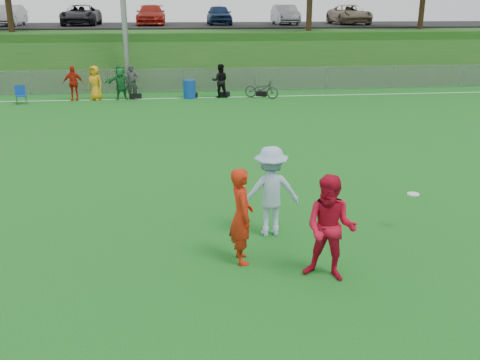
{
  "coord_description": "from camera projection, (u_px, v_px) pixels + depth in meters",
  "views": [
    {
      "loc": [
        -0.41,
        -9.45,
        4.58
      ],
      "look_at": [
        0.78,
        0.5,
        1.28
      ],
      "focal_mm": 40.0,
      "sensor_mm": 36.0,
      "label": 1
    }
  ],
  "objects": [
    {
      "name": "parking_lot",
      "position": [
        179.0,
        25.0,
        40.55
      ],
      "size": [
        120.0,
        12.0,
        0.1
      ],
      "primitive_type": "cube",
      "color": "black",
      "rests_on": "berm"
    },
    {
      "name": "player_red_center",
      "position": [
        330.0,
        228.0,
        9.12
      ],
      "size": [
        1.14,
        1.06,
        1.88
      ],
      "primitive_type": "imported",
      "rotation": [
        0.0,
        0.0,
        -0.48
      ],
      "color": "red",
      "rests_on": "ground"
    },
    {
      "name": "player_blue",
      "position": [
        271.0,
        191.0,
        10.92
      ],
      "size": [
        1.25,
        0.75,
        1.89
      ],
      "primitive_type": "imported",
      "rotation": [
        0.0,
        0.0,
        3.19
      ],
      "color": "#A1BEDF",
      "rests_on": "ground"
    },
    {
      "name": "recycling_bin",
      "position": [
        189.0,
        89.0,
        27.19
      ],
      "size": [
        0.75,
        0.75,
        0.93
      ],
      "primitive_type": "cylinder",
      "rotation": [
        0.0,
        0.0,
        0.25
      ],
      "color": "#0E3B9C",
      "rests_on": "ground"
    },
    {
      "name": "ground",
      "position": [
        203.0,
        252.0,
        10.39
      ],
      "size": [
        120.0,
        120.0,
        0.0
      ],
      "primitive_type": "plane",
      "color": "#146115",
      "rests_on": "ground"
    },
    {
      "name": "gear_bags",
      "position": [
        204.0,
        95.0,
        27.53
      ],
      "size": [
        7.07,
        0.54,
        0.26
      ],
      "color": "black",
      "rests_on": "ground"
    },
    {
      "name": "car_row",
      "position": [
        163.0,
        15.0,
        39.23
      ],
      "size": [
        32.04,
        5.18,
        1.44
      ],
      "color": "silver",
      "rests_on": "parking_lot"
    },
    {
      "name": "spectator_row",
      "position": [
        131.0,
        82.0,
        26.8
      ],
      "size": [
        8.26,
        0.87,
        1.69
      ],
      "color": "red",
      "rests_on": "ground"
    },
    {
      "name": "bicycle",
      "position": [
        262.0,
        89.0,
        27.22
      ],
      "size": [
        1.88,
        1.42,
        0.95
      ],
      "primitive_type": "imported",
      "rotation": [
        0.0,
        0.0,
        1.06
      ],
      "color": "#2D2D30",
      "rests_on": "ground"
    },
    {
      "name": "berm",
      "position": [
        180.0,
        48.0,
        39.15
      ],
      "size": [
        120.0,
        18.0,
        3.0
      ],
      "primitive_type": "cube",
      "color": "#184E16",
      "rests_on": "ground"
    },
    {
      "name": "sideline_far",
      "position": [
        184.0,
        98.0,
        27.36
      ],
      "size": [
        60.0,
        0.1,
        0.01
      ],
      "primitive_type": "cube",
      "color": "white",
      "rests_on": "ground"
    },
    {
      "name": "camp_chair",
      "position": [
        21.0,
        98.0,
        25.73
      ],
      "size": [
        0.62,
        0.63,
        0.87
      ],
      "rotation": [
        0.0,
        0.0,
        0.36
      ],
      "color": "#0E3A9C",
      "rests_on": "ground"
    },
    {
      "name": "frisbee",
      "position": [
        413.0,
        194.0,
        11.15
      ],
      "size": [
        0.25,
        0.25,
        0.02
      ],
      "color": "white",
      "rests_on": "ground"
    },
    {
      "name": "fence",
      "position": [
        183.0,
        80.0,
        29.04
      ],
      "size": [
        58.0,
        0.06,
        1.3
      ],
      "color": "gray",
      "rests_on": "ground"
    },
    {
      "name": "player_red_left",
      "position": [
        241.0,
        216.0,
        9.75
      ],
      "size": [
        0.49,
        0.7,
        1.82
      ],
      "primitive_type": "imported",
      "rotation": [
        0.0,
        0.0,
        1.66
      ],
      "color": "red",
      "rests_on": "ground"
    }
  ]
}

